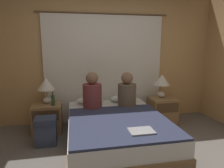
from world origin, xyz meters
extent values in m
cube|color=tan|center=(0.00, 1.90, 1.25)|extent=(4.59, 0.06, 2.50)
cube|color=white|center=(0.00, 1.83, 1.04)|extent=(2.32, 0.02, 2.08)
cylinder|color=brown|center=(0.00, 1.83, 2.10)|extent=(2.52, 0.02, 0.02)
cube|color=olive|center=(0.00, 0.79, 0.11)|extent=(1.45, 1.99, 0.22)
cube|color=white|center=(0.00, 0.79, 0.33)|extent=(1.41, 1.95, 0.22)
cube|color=#937047|center=(-1.09, 1.47, 0.25)|extent=(0.49, 0.46, 0.50)
cube|color=#4C3823|center=(-1.09, 1.24, 0.37)|extent=(0.43, 0.02, 0.18)
cube|color=#937047|center=(1.09, 1.47, 0.25)|extent=(0.49, 0.46, 0.50)
cube|color=#4C3823|center=(1.09, 1.24, 0.37)|extent=(0.43, 0.02, 0.18)
ellipsoid|color=silver|center=(-1.09, 1.53, 0.56)|extent=(0.14, 0.14, 0.11)
cylinder|color=#B2A893|center=(-1.09, 1.53, 0.68)|extent=(0.02, 0.02, 0.13)
cone|color=silver|center=(-1.09, 1.53, 0.85)|extent=(0.30, 0.30, 0.21)
ellipsoid|color=silver|center=(1.09, 1.53, 0.56)|extent=(0.14, 0.14, 0.11)
cylinder|color=#B2A893|center=(1.09, 1.53, 0.68)|extent=(0.02, 0.02, 0.13)
cone|color=silver|center=(1.09, 1.53, 0.85)|extent=(0.30, 0.30, 0.21)
ellipsoid|color=white|center=(-0.32, 1.59, 0.50)|extent=(0.50, 0.30, 0.12)
ellipsoid|color=white|center=(0.32, 1.59, 0.50)|extent=(0.50, 0.30, 0.12)
cube|color=#2D334C|center=(0.00, 0.52, 0.46)|extent=(1.39, 1.39, 0.03)
cylinder|color=brown|center=(-0.31, 1.25, 0.66)|extent=(0.32, 0.32, 0.43)
sphere|color=#846047|center=(-0.31, 1.25, 0.97)|extent=(0.21, 0.21, 0.21)
cylinder|color=brown|center=(0.30, 1.25, 0.65)|extent=(0.32, 0.32, 0.41)
sphere|color=#846047|center=(0.30, 1.25, 0.95)|extent=(0.21, 0.21, 0.21)
cylinder|color=#2D4C28|center=(-0.97, 1.36, 0.59)|extent=(0.06, 0.06, 0.18)
cylinder|color=#2D4C28|center=(-0.97, 1.36, 0.71)|extent=(0.02, 0.02, 0.06)
cube|color=#9EA0A5|center=(0.17, 0.12, 0.48)|extent=(0.31, 0.23, 0.02)
cube|color=#333D56|center=(-1.06, 0.98, 0.22)|extent=(0.31, 0.26, 0.43)
cube|color=#283045|center=(-1.06, 0.95, 0.39)|extent=(0.28, 0.27, 0.08)
camera|label=1|loc=(-0.62, -2.05, 1.50)|focal=32.00mm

